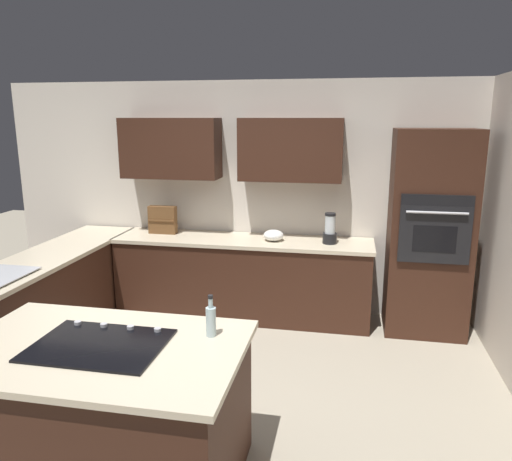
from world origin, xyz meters
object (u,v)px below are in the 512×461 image
object	(u,v)px
mixing_bowl	(274,235)
blender	(330,230)
wall_oven	(429,234)
cooktop	(99,344)
spice_rack	(163,220)
second_bottle	(211,320)

from	to	relation	value
mixing_bowl	blender	bearing A→B (deg)	180.00
blender	mixing_bowl	world-z (taller)	blender
wall_oven	mixing_bowl	xyz separation A→B (m)	(1.60, 0.02, -0.09)
cooktop	blender	xyz separation A→B (m)	(-1.21, -2.66, 0.13)
wall_oven	spice_rack	distance (m)	2.90
cooktop	second_bottle	bearing A→B (deg)	-157.19
wall_oven	spice_rack	world-z (taller)	wall_oven
blender	second_bottle	size ratio (longest dim) A/B	1.25
blender	second_bottle	xyz separation A→B (m)	(0.60, 2.41, -0.04)
cooktop	mixing_bowl	bearing A→B (deg)	-102.85
blender	mixing_bowl	distance (m)	0.61
cooktop	second_bottle	distance (m)	0.66
cooktop	mixing_bowl	xyz separation A→B (m)	(-0.61, -2.66, 0.05)
blender	mixing_bowl	size ratio (longest dim) A/B	1.50
mixing_bowl	spice_rack	xyz separation A→B (m)	(1.30, -0.10, 0.10)
spice_rack	second_bottle	world-z (taller)	spice_rack
cooktop	mixing_bowl	world-z (taller)	mixing_bowl
mixing_bowl	spice_rack	distance (m)	1.31
wall_oven	cooktop	size ratio (longest dim) A/B	2.76
wall_oven	spice_rack	size ratio (longest dim) A/B	6.59
blender	second_bottle	distance (m)	2.48
spice_rack	cooktop	bearing A→B (deg)	104.09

